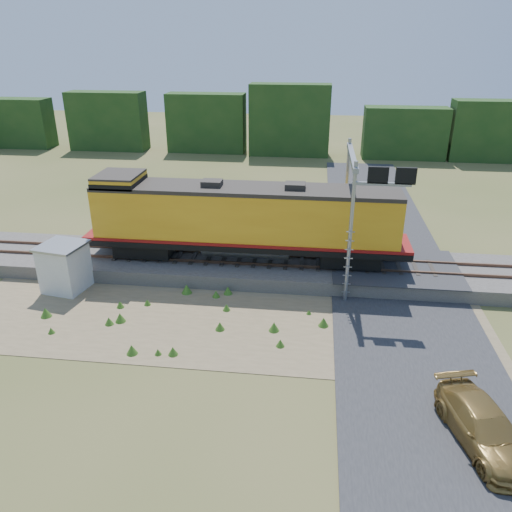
# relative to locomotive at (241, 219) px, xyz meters

# --- Properties ---
(ground) EXTENTS (140.00, 140.00, 0.00)m
(ground) POSITION_rel_locomotive_xyz_m (1.72, -6.00, -3.28)
(ground) COLOR #475123
(ground) RESTS_ON ground
(ballast) EXTENTS (70.00, 5.00, 0.80)m
(ballast) POSITION_rel_locomotive_xyz_m (1.72, 0.00, -2.88)
(ballast) COLOR slate
(ballast) RESTS_ON ground
(rails) EXTENTS (70.00, 1.54, 0.16)m
(rails) POSITION_rel_locomotive_xyz_m (1.72, 0.00, -2.40)
(rails) COLOR brown
(rails) RESTS_ON ballast
(dirt_shoulder) EXTENTS (26.00, 8.00, 0.03)m
(dirt_shoulder) POSITION_rel_locomotive_xyz_m (-0.28, -5.50, -3.26)
(dirt_shoulder) COLOR #8C7754
(dirt_shoulder) RESTS_ON ground
(road) EXTENTS (7.00, 66.00, 0.86)m
(road) POSITION_rel_locomotive_xyz_m (8.72, -5.26, -3.19)
(road) COLOR #38383A
(road) RESTS_ON ground
(tree_line_north) EXTENTS (130.00, 3.00, 6.50)m
(tree_line_north) POSITION_rel_locomotive_xyz_m (1.72, 32.00, -0.21)
(tree_line_north) COLOR #193B15
(tree_line_north) RESTS_ON ground
(weed_clumps) EXTENTS (15.00, 6.20, 0.56)m
(weed_clumps) POSITION_rel_locomotive_xyz_m (-1.78, -5.90, -3.28)
(weed_clumps) COLOR #3B6C1E
(weed_clumps) RESTS_ON ground
(locomotive) EXTENTS (18.22, 2.78, 4.70)m
(locomotive) POSITION_rel_locomotive_xyz_m (0.00, 0.00, 0.00)
(locomotive) COLOR black
(locomotive) RESTS_ON rails
(shed) EXTENTS (2.55, 2.55, 2.62)m
(shed) POSITION_rel_locomotive_xyz_m (-9.07, -3.26, -1.95)
(shed) COLOR silver
(shed) RESTS_ON ground
(signal_gantry) EXTENTS (2.92, 6.20, 7.37)m
(signal_gantry) POSITION_rel_locomotive_xyz_m (6.27, -0.67, 2.23)
(signal_gantry) COLOR gray
(signal_gantry) RESTS_ON ground
(car) EXTENTS (2.93, 4.87, 1.32)m
(car) POSITION_rel_locomotive_xyz_m (10.08, -12.26, -2.62)
(car) COLOR olive
(car) RESTS_ON ground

